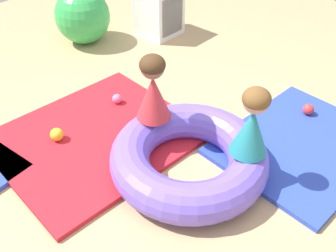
# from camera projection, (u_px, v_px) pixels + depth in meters

# --- Properties ---
(ground_plane) EXTENTS (8.00, 8.00, 0.00)m
(ground_plane) POSITION_uv_depth(u_px,v_px,m) (180.00, 165.00, 2.84)
(ground_plane) COLOR tan
(gym_mat_center_rear) EXTENTS (1.37, 1.11, 0.04)m
(gym_mat_center_rear) POSITION_uv_depth(u_px,v_px,m) (301.00, 145.00, 2.99)
(gym_mat_center_rear) COLOR #2D47B7
(gym_mat_center_rear) RESTS_ON ground
(gym_mat_near_left) EXTENTS (1.57, 1.39, 0.04)m
(gym_mat_near_left) POSITION_uv_depth(u_px,v_px,m) (96.00, 137.00, 3.06)
(gym_mat_near_left) COLOR red
(gym_mat_near_left) RESTS_ON ground
(inflatable_cushion) EXTENTS (1.13, 1.13, 0.28)m
(inflatable_cushion) POSITION_uv_depth(u_px,v_px,m) (189.00, 157.00, 2.70)
(inflatable_cushion) COLOR #7056D1
(inflatable_cushion) RESTS_ON ground
(child_in_teal) EXTENTS (0.26, 0.26, 0.49)m
(child_in_teal) POSITION_uv_depth(u_px,v_px,m) (252.00, 122.00, 2.40)
(child_in_teal) COLOR teal
(child_in_teal) RESTS_ON inflatable_cushion
(child_in_red) EXTENTS (0.29, 0.29, 0.51)m
(child_in_red) POSITION_uv_depth(u_px,v_px,m) (153.00, 88.00, 2.69)
(child_in_red) COLOR red
(child_in_red) RESTS_ON inflatable_cushion
(play_ball_yellow) EXTENTS (0.11, 0.11, 0.11)m
(play_ball_yellow) POSITION_uv_depth(u_px,v_px,m) (57.00, 135.00, 2.97)
(play_ball_yellow) COLOR yellow
(play_ball_yellow) RESTS_ON gym_mat_near_left
(play_ball_pink) EXTENTS (0.09, 0.09, 0.09)m
(play_ball_pink) POSITION_uv_depth(u_px,v_px,m) (117.00, 99.00, 3.37)
(play_ball_pink) COLOR pink
(play_ball_pink) RESTS_ON gym_mat_near_left
(play_ball_green) EXTENTS (0.08, 0.08, 0.08)m
(play_ball_green) POSITION_uv_depth(u_px,v_px,m) (166.00, 124.00, 3.10)
(play_ball_green) COLOR green
(play_ball_green) RESTS_ON gym_mat_near_left
(play_ball_red) EXTENTS (0.09, 0.09, 0.09)m
(play_ball_red) POSITION_uv_depth(u_px,v_px,m) (308.00, 109.00, 3.24)
(play_ball_red) COLOR red
(play_ball_red) RESTS_ON gym_mat_center_rear
(exercise_ball_large) EXTENTS (0.61, 0.61, 0.61)m
(exercise_ball_large) POSITION_uv_depth(u_px,v_px,m) (82.00, 16.00, 4.24)
(exercise_ball_large) COLOR green
(exercise_ball_large) RESTS_ON ground
(storage_cube) EXTENTS (0.44, 0.44, 0.56)m
(storage_cube) POSITION_uv_depth(u_px,v_px,m) (160.00, 11.00, 4.41)
(storage_cube) COLOR white
(storage_cube) RESTS_ON ground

